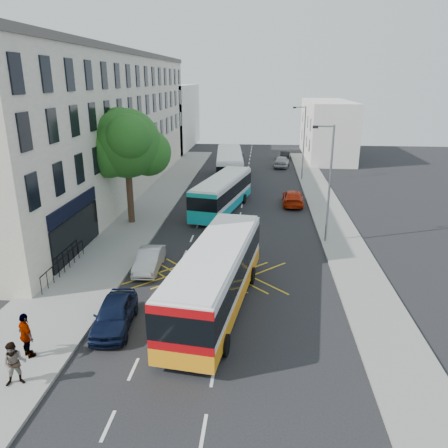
% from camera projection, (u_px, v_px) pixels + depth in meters
% --- Properties ---
extents(ground, '(120.00, 120.00, 0.00)m').
position_uv_depth(ground, '(220.00, 332.00, 19.93)').
color(ground, black).
rests_on(ground, ground).
extents(pavement_left, '(5.00, 70.00, 0.15)m').
position_uv_depth(pavement_left, '(132.00, 223.00, 34.77)').
color(pavement_left, gray).
rests_on(pavement_left, ground).
extents(pavement_right, '(3.00, 70.00, 0.15)m').
position_uv_depth(pavement_right, '(336.00, 228.00, 33.48)').
color(pavement_right, gray).
rests_on(pavement_right, ground).
extents(terrace_main, '(8.30, 45.00, 13.50)m').
position_uv_depth(terrace_main, '(100.00, 125.00, 42.07)').
color(terrace_main, beige).
rests_on(terrace_main, ground).
extents(terrace_far, '(8.00, 20.00, 10.00)m').
position_uv_depth(terrace_far, '(167.00, 117.00, 71.46)').
color(terrace_far, silver).
rests_on(terrace_far, ground).
extents(building_right, '(6.00, 18.00, 8.00)m').
position_uv_depth(building_right, '(327.00, 129.00, 63.13)').
color(building_right, silver).
rests_on(building_right, ground).
extents(street_tree, '(6.30, 5.70, 8.80)m').
position_uv_depth(street_tree, '(126.00, 144.00, 32.77)').
color(street_tree, '#382619').
rests_on(street_tree, pavement_left).
extents(lamp_near, '(1.45, 0.15, 8.00)m').
position_uv_depth(lamp_near, '(329.00, 178.00, 29.31)').
color(lamp_near, slate).
rests_on(lamp_near, pavement_right).
extents(lamp_far, '(1.45, 0.15, 8.00)m').
position_uv_depth(lamp_far, '(303.00, 139.00, 48.21)').
color(lamp_far, slate).
rests_on(lamp_far, pavement_right).
extents(railings, '(0.08, 5.60, 1.14)m').
position_uv_depth(railings, '(64.00, 263.00, 25.50)').
color(railings, black).
rests_on(railings, pavement_left).
extents(bus_near, '(4.17, 11.70, 3.22)m').
position_uv_depth(bus_near, '(216.00, 277.00, 21.52)').
color(bus_near, silver).
rests_on(bus_near, ground).
extents(bus_mid, '(4.64, 10.83, 2.97)m').
position_uv_depth(bus_mid, '(222.00, 193.00, 37.66)').
color(bus_mid, silver).
rests_on(bus_mid, ground).
extents(bus_far, '(3.71, 12.02, 3.33)m').
position_uv_depth(bus_far, '(229.00, 166.00, 48.61)').
color(bus_far, silver).
rests_on(bus_far, ground).
extents(motorbike, '(0.92, 2.33, 2.12)m').
position_uv_depth(motorbike, '(200.00, 338.00, 17.69)').
color(motorbike, black).
rests_on(motorbike, ground).
extents(parked_car_blue, '(2.03, 4.25, 1.40)m').
position_uv_depth(parked_car_blue, '(115.00, 314.00, 20.08)').
color(parked_car_blue, black).
rests_on(parked_car_blue, ground).
extents(parked_car_silver, '(1.46, 3.86, 1.26)m').
position_uv_depth(parked_car_silver, '(149.00, 260.00, 26.20)').
color(parked_car_silver, '#B3B7BB').
rests_on(parked_car_silver, ground).
extents(red_hatchback, '(2.03, 4.65, 1.33)m').
position_uv_depth(red_hatchback, '(293.00, 198.00, 39.81)').
color(red_hatchback, '#B82407').
rests_on(red_hatchback, ground).
extents(distant_car_grey, '(2.32, 4.95, 1.37)m').
position_uv_depth(distant_car_grey, '(235.00, 156.00, 61.02)').
color(distant_car_grey, '#46494E').
rests_on(distant_car_grey, ground).
extents(distant_car_silver, '(2.31, 4.59, 1.50)m').
position_uv_depth(distant_car_silver, '(282.00, 161.00, 56.75)').
color(distant_car_silver, '#A0A2A8').
rests_on(distant_car_silver, ground).
extents(distant_car_dark, '(1.60, 3.77, 1.21)m').
position_uv_depth(distant_car_dark, '(285.00, 155.00, 62.25)').
color(distant_car_dark, black).
rests_on(distant_car_dark, ground).
extents(pedestrian_near, '(1.03, 0.92, 1.76)m').
position_uv_depth(pedestrian_near, '(15.00, 364.00, 16.02)').
color(pedestrian_near, gray).
rests_on(pedestrian_near, pavement_left).
extents(pedestrian_far, '(1.20, 1.09, 1.96)m').
position_uv_depth(pedestrian_far, '(26.00, 336.00, 17.61)').
color(pedestrian_far, gray).
rests_on(pedestrian_far, pavement_left).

